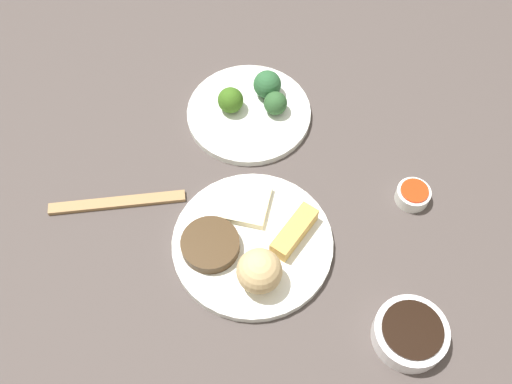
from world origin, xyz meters
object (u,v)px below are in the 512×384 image
sauce_ramekin_sweet_and_sour (413,195)px  soy_sauce_bowl (410,334)px  main_plate (253,244)px  chopsticks_pair (117,202)px  broccoli_plate (249,113)px

sauce_ramekin_sweet_and_sour → soy_sauce_bowl: bearing=13.5°
main_plate → chopsticks_pair: size_ratio=1.13×
main_plate → chopsticks_pair: (0.02, -0.25, -0.00)m
soy_sauce_bowl → chopsticks_pair: bearing=-94.0°
soy_sauce_bowl → broccoli_plate: bearing=-127.8°
broccoli_plate → chopsticks_pair: size_ratio=1.00×
sauce_ramekin_sweet_and_sour → chopsticks_pair: size_ratio=0.25×
main_plate → chopsticks_pair: bearing=-86.5°
broccoli_plate → soy_sauce_bowl: soy_sauce_bowl is taller
broccoli_plate → sauce_ramekin_sweet_and_sour: bearing=79.6°
main_plate → broccoli_plate: bearing=-155.8°
main_plate → broccoli_plate: (-0.25, -0.11, -0.00)m
broccoli_plate → soy_sauce_bowl: size_ratio=2.09×
sauce_ramekin_sweet_and_sour → chopsticks_pair: 0.51m
broccoli_plate → chopsticks_pair: (0.27, -0.13, -0.00)m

